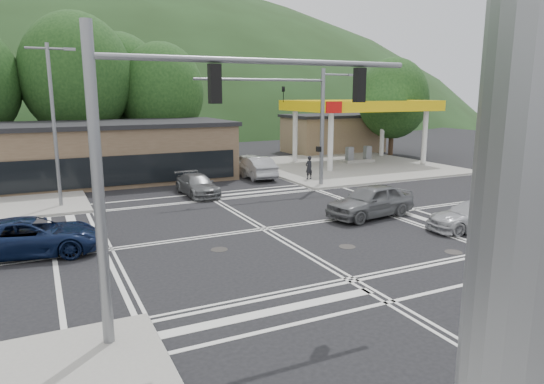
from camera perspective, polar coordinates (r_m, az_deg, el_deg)
name	(u,v)px	position (r m, az deg, el deg)	size (l,w,h in m)	color
ground	(264,229)	(23.21, -0.91, -4.38)	(120.00, 120.00, 0.00)	black
sidewalk_ne	(346,166)	(43.33, 8.74, 3.06)	(16.00, 16.00, 0.15)	gray
gas_station_canopy	(360,108)	(44.85, 10.33, 9.67)	(12.32, 8.34, 5.75)	silver
convenience_store	(333,135)	(54.14, 7.16, 6.72)	(10.00, 6.00, 3.80)	#846B4F
commercial_row	(61,156)	(37.52, -23.61, 3.90)	(24.00, 8.00, 4.00)	brown
hill_north	(85,124)	(110.82, -21.17, 7.48)	(252.00, 126.00, 140.00)	#203719
tree_n_b	(76,76)	(44.39, -22.03, 12.57)	(9.00, 9.00, 12.98)	#382619
tree_n_c	(161,92)	(45.44, -12.91, 11.42)	(7.60, 7.60, 10.87)	#382619
tree_n_e	(119,85)	(48.81, -17.55, 11.93)	(8.40, 8.40, 11.98)	#382619
tree_ne	(393,98)	(52.30, 14.05, 10.63)	(7.20, 7.20, 9.99)	#382619
streetlight_nw	(55,118)	(29.28, -24.21, 7.97)	(2.50, 0.25, 9.00)	slate
signal_mast_ne	(306,113)	(32.83, 4.07, 9.26)	(11.65, 0.30, 8.00)	slate
signal_mast_sw	(171,144)	(12.47, -11.78, 5.57)	(9.14, 0.28, 8.00)	slate
car_blue_west	(31,237)	(21.63, -26.50, -4.73)	(2.51, 5.43, 1.51)	#0C1837
car_grey_center	(370,201)	(25.78, 11.51, -1.03)	(2.02, 5.02, 1.71)	#5C5E61
car_silver_east	(473,216)	(24.89, 22.56, -2.60)	(1.86, 4.58, 1.33)	#A6A8AD
car_queue_a	(256,167)	(37.11, -1.90, 2.95)	(1.74, 4.99, 1.64)	#9A9CA1
car_queue_b	(248,164)	(38.48, -2.82, 3.30)	(2.02, 5.02, 1.71)	#BBBBB7
car_northbound	(197,185)	(31.09, -8.79, 0.83)	(1.85, 4.55, 1.32)	#5A5D5F
pedestrian	(309,168)	(35.71, 4.37, 2.88)	(0.62, 0.41, 1.71)	black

